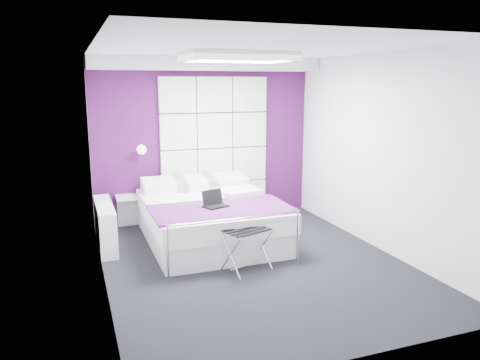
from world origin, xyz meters
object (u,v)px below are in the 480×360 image
Objects in this scene: bed at (210,218)px; luggage_rack at (247,250)px; wall_lamp at (141,149)px; nightstand at (130,197)px; laptop at (215,202)px; radiator at (105,225)px.

bed is 1.20m from luggage_rack.
bed is 4.28× the size of luggage_rack.
luggage_rack is at bearing -68.08° from wall_lamp.
bed is at bearing -44.42° from nightstand.
luggage_rack is 0.87m from laptop.
bed is at bearing 76.97° from luggage_rack.
wall_lamp is 0.07× the size of bed.
radiator is at bearing 118.23° from luggage_rack.
bed is 5.43× the size of nightstand.
nightstand is (0.43, 0.72, 0.19)m from radiator.
wall_lamp reaches higher than laptop.
luggage_rack is at bearing -84.73° from bed.
laptop is (1.36, -0.70, 0.37)m from radiator.
radiator is at bearing 169.89° from bed.
nightstand is 1.33× the size of laptop.
radiator is 1.44m from bed.
bed is at bearing -52.45° from wall_lamp.
luggage_rack is at bearing -63.04° from nightstand.
nightstand is 2.45m from luggage_rack.
wall_lamp is 1.72m from laptop.
radiator is 2.97× the size of nightstand.
radiator is (-0.64, -0.76, -0.92)m from wall_lamp.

